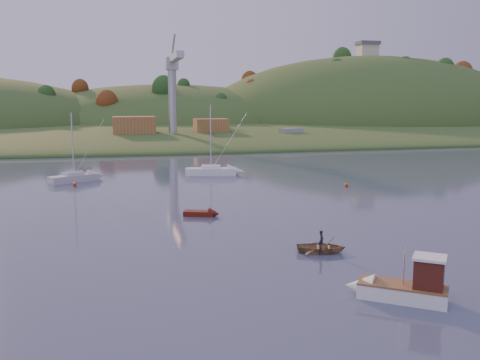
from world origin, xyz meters
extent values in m
plane|color=#37425A|center=(0.00, 0.00, 0.00)|extent=(500.00, 500.00, 0.00)
cube|color=#2F5120|center=(0.00, 230.00, 0.00)|extent=(620.00, 220.00, 1.50)
ellipsoid|color=#2F5120|center=(0.00, 165.00, 0.00)|extent=(640.00, 150.00, 7.00)
ellipsoid|color=#2F5120|center=(10.00, 210.00, 0.00)|extent=(140.00, 120.00, 36.00)
ellipsoid|color=#2F5120|center=(95.00, 195.00, 0.00)|extent=(150.00, 130.00, 60.00)
cube|color=beige|center=(95.00, 195.00, 32.50)|extent=(8.00, 6.00, 5.00)
cube|color=#595960|center=(95.00, 195.00, 35.70)|extent=(9.00, 7.00, 1.50)
cube|color=slate|center=(5.00, 122.00, 1.20)|extent=(42.00, 16.00, 2.40)
cube|color=#976432|center=(-8.00, 123.00, 4.80)|extent=(11.00, 8.00, 4.80)
cube|color=#976432|center=(13.00, 124.00, 4.40)|extent=(9.00, 7.00, 4.00)
cylinder|color=#B7B7BC|center=(2.00, 120.00, 11.40)|extent=(2.20, 2.20, 18.00)
cube|color=#B7B7BC|center=(2.00, 120.00, 20.90)|extent=(3.20, 3.20, 3.20)
cube|color=#B7B7BC|center=(2.00, 111.00, 21.90)|extent=(1.80, 18.00, 1.60)
cube|color=#B7B7BC|center=(2.00, 125.00, 21.90)|extent=(1.80, 10.00, 1.60)
cube|color=white|center=(2.40, 5.00, 0.45)|extent=(5.10, 4.48, 0.91)
cone|color=white|center=(0.39, 6.52, 0.45)|extent=(2.50, 2.51, 1.81)
cube|color=brown|center=(2.40, 5.00, 0.93)|extent=(5.13, 4.52, 0.12)
cube|color=#491A11|center=(3.52, 4.15, 1.81)|extent=(2.19, 2.17, 1.81)
cube|color=white|center=(3.52, 4.15, 2.77)|extent=(2.48, 2.46, 0.15)
cylinder|color=silver|center=(2.40, 5.00, 2.11)|extent=(0.10, 0.10, 2.41)
cube|color=silver|center=(-19.33, 57.28, 0.49)|extent=(7.19, 5.40, 0.97)
cube|color=silver|center=(-19.33, 57.28, 1.02)|extent=(3.10, 2.71, 0.62)
cylinder|color=silver|center=(-19.33, 57.28, 5.40)|extent=(0.18, 0.18, 8.86)
cylinder|color=silver|center=(-19.33, 57.28, 1.27)|extent=(2.51, 1.53, 0.12)
cylinder|color=silver|center=(-19.33, 57.28, 1.37)|extent=(2.33, 1.56, 0.36)
cube|color=white|center=(1.00, 59.38, 0.54)|extent=(8.14, 3.94, 1.08)
cube|color=white|center=(1.00, 59.38, 1.13)|extent=(3.24, 2.34, 0.68)
cylinder|color=silver|center=(1.00, 59.38, 5.97)|extent=(0.18, 0.18, 9.78)
cylinder|color=silver|center=(1.00, 59.38, 1.38)|extent=(3.08, 0.78, 0.12)
cylinder|color=white|center=(1.00, 59.38, 1.48)|extent=(2.75, 0.93, 0.36)
imported|color=#8F704F|center=(1.54, 15.43, 0.39)|extent=(4.39, 3.69, 0.78)
imported|color=black|center=(1.54, 15.43, 0.74)|extent=(0.50, 0.62, 1.48)
cube|color=#58170C|center=(-5.53, 30.55, 0.26)|extent=(3.32, 2.23, 0.51)
cone|color=#58170C|center=(-4.08, 30.02, 0.26)|extent=(1.44, 1.53, 1.24)
cube|color=slate|center=(34.17, 118.00, 0.96)|extent=(15.87, 10.46, 1.92)
cube|color=#B7B7BC|center=(34.17, 118.00, 2.56)|extent=(7.14, 5.33, 2.56)
sphere|color=red|center=(16.76, 43.93, 0.25)|extent=(0.50, 0.50, 0.50)
sphere|color=red|center=(-18.99, 53.09, 0.25)|extent=(0.50, 0.50, 0.50)
camera|label=1|loc=(-13.90, -21.92, 11.68)|focal=40.00mm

